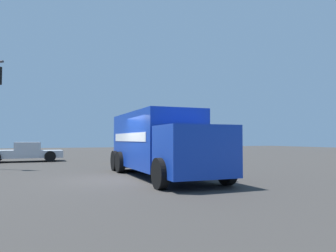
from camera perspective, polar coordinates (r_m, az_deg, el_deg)
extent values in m
plane|color=#33302D|center=(12.79, -9.16, -9.52)|extent=(100.00, 100.00, 0.00)
cube|color=#1438AD|center=(14.24, -2.50, -2.54)|extent=(5.94, 2.42, 2.41)
cube|color=#1438AD|center=(10.51, 4.99, -4.52)|extent=(1.91, 2.41, 1.70)
cube|color=black|center=(9.75, 7.27, -2.68)|extent=(0.09, 2.02, 0.88)
cube|color=#B2B2B7|center=(17.03, -5.78, -7.11)|extent=(0.21, 2.30, 0.21)
cube|color=white|center=(14.70, 1.95, -2.07)|extent=(4.98, 0.03, 0.36)
cube|color=white|center=(13.88, -7.21, -2.03)|extent=(4.98, 0.03, 0.36)
cylinder|color=black|center=(11.22, 10.58, -7.94)|extent=(1.00, 0.28, 1.00)
cylinder|color=black|center=(10.11, -1.47, -8.59)|extent=(1.00, 0.28, 1.00)
cylinder|color=black|center=(16.00, 0.04, -6.32)|extent=(1.00, 0.28, 1.00)
cylinder|color=black|center=(15.24, -8.68, -6.48)|extent=(1.00, 0.28, 1.00)
cylinder|color=black|center=(16.97, -1.30, -6.09)|extent=(1.00, 0.28, 1.00)
cylinder|color=black|center=(16.26, -9.55, -6.22)|extent=(1.00, 0.28, 1.00)
cube|color=#B7BABF|center=(24.70, -20.38, -4.72)|extent=(2.00, 1.56, 0.50)
cube|color=#B7BABF|center=(24.64, -24.09, -3.97)|extent=(2.00, 1.76, 1.10)
cube|color=black|center=(24.64, -24.08, -3.30)|extent=(1.84, 1.48, 0.48)
cylinder|color=black|center=(25.70, -20.82, -4.95)|extent=(0.26, 0.77, 0.76)
cylinder|color=black|center=(23.70, -20.56, -5.19)|extent=(0.26, 0.77, 0.76)
cube|color=tan|center=(21.71, -3.60, -5.33)|extent=(2.02, 4.39, 0.65)
cube|color=black|center=(21.63, -3.96, -3.81)|extent=(1.71, 2.49, 0.50)
cylinder|color=black|center=(23.11, -1.14, -5.59)|extent=(0.23, 0.63, 0.62)
cylinder|color=black|center=(21.44, 0.86, -5.83)|extent=(0.23, 0.63, 0.62)
cylinder|color=black|center=(22.12, -7.91, -5.71)|extent=(0.23, 0.63, 0.62)
cylinder|color=black|center=(20.37, -6.39, -6.00)|extent=(0.23, 0.63, 0.62)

